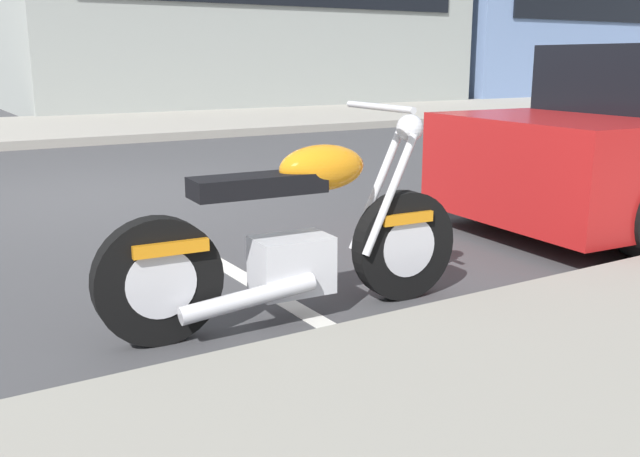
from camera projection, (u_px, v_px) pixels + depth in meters
ground_plane at (105, 196)px, 7.13m from camera, size 260.00×260.00×0.00m
sidewalk_far_curb at (489, 108)px, 18.93m from camera, size 120.00×5.00×0.14m
parking_stall_stripe at (289, 304)px, 4.00m from camera, size 0.12×2.20×0.01m
parked_motorcycle at (296, 240)px, 3.69m from camera, size 2.04×0.62×1.11m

